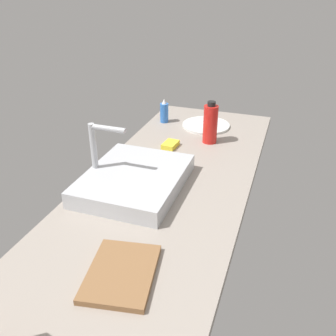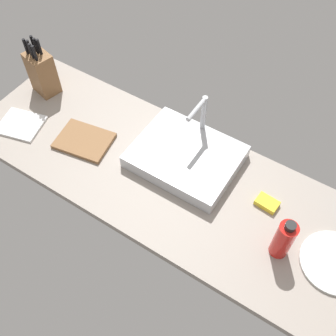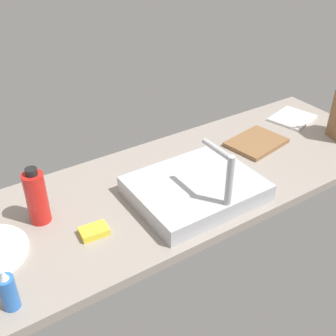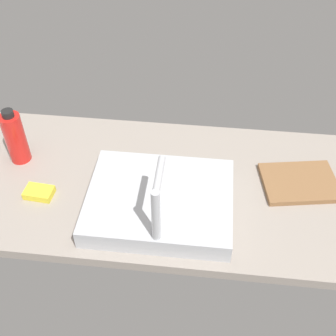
{
  "view_description": "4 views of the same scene",
  "coord_description": "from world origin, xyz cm",
  "px_view_note": "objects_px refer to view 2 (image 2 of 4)",
  "views": [
    {
      "loc": [
        -111.19,
        -41.46,
        77.99
      ],
      "look_at": [
        3.71,
        -1.51,
        12.2
      ],
      "focal_mm": 39.15,
      "sensor_mm": 36.0,
      "label": 1
    },
    {
      "loc": [
        50.22,
        -81.82,
        143.46
      ],
      "look_at": [
        -2.04,
        -0.17,
        9.55
      ],
      "focal_mm": 42.57,
      "sensor_mm": 36.0,
      "label": 2
    },
    {
      "loc": [
        74.64,
        107.38,
        95.77
      ],
      "look_at": [
        2.36,
        -3.4,
        8.58
      ],
      "focal_mm": 44.81,
      "sensor_mm": 36.0,
      "label": 3
    },
    {
      "loc": [
        -12.6,
        99.95,
        108.23
      ],
      "look_at": [
        -1.47,
        1.19,
        11.93
      ],
      "focal_mm": 46.87,
      "sensor_mm": 36.0,
      "label": 4
    }
  ],
  "objects_px": {
    "sink_basin": "(186,157)",
    "water_bottle": "(284,239)",
    "dish_towel": "(21,125)",
    "knife_block": "(42,72)",
    "dish_sponge": "(267,203)",
    "cutting_board": "(84,141)",
    "faucet": "(202,117)",
    "dinner_plate": "(335,261)"
  },
  "relations": [
    {
      "from": "sink_basin",
      "to": "dish_sponge",
      "type": "height_order",
      "value": "sink_basin"
    },
    {
      "from": "faucet",
      "to": "water_bottle",
      "type": "xyz_separation_m",
      "value": [
        0.52,
        -0.32,
        -0.05
      ]
    },
    {
      "from": "sink_basin",
      "to": "water_bottle",
      "type": "distance_m",
      "value": 0.54
    },
    {
      "from": "sink_basin",
      "to": "faucet",
      "type": "bearing_deg",
      "value": 94.55
    },
    {
      "from": "faucet",
      "to": "dish_sponge",
      "type": "distance_m",
      "value": 0.45
    },
    {
      "from": "dinner_plate",
      "to": "water_bottle",
      "type": "bearing_deg",
      "value": -160.14
    },
    {
      "from": "sink_basin",
      "to": "dish_towel",
      "type": "height_order",
      "value": "sink_basin"
    },
    {
      "from": "sink_basin",
      "to": "dish_sponge",
      "type": "bearing_deg",
      "value": -1.82
    },
    {
      "from": "dinner_plate",
      "to": "dish_sponge",
      "type": "height_order",
      "value": "dish_sponge"
    },
    {
      "from": "cutting_board",
      "to": "dish_towel",
      "type": "height_order",
      "value": "cutting_board"
    },
    {
      "from": "knife_block",
      "to": "dinner_plate",
      "type": "bearing_deg",
      "value": 9.19
    },
    {
      "from": "cutting_board",
      "to": "water_bottle",
      "type": "xyz_separation_m",
      "value": [
        0.96,
        -0.02,
        0.09
      ]
    },
    {
      "from": "sink_basin",
      "to": "dinner_plate",
      "type": "height_order",
      "value": "sink_basin"
    },
    {
      "from": "dish_towel",
      "to": "faucet",
      "type": "bearing_deg",
      "value": 26.84
    },
    {
      "from": "faucet",
      "to": "dish_towel",
      "type": "bearing_deg",
      "value": -153.16
    },
    {
      "from": "faucet",
      "to": "dish_towel",
      "type": "height_order",
      "value": "faucet"
    },
    {
      "from": "cutting_board",
      "to": "dinner_plate",
      "type": "relative_size",
      "value": 0.94
    },
    {
      "from": "knife_block",
      "to": "dish_towel",
      "type": "height_order",
      "value": "knife_block"
    },
    {
      "from": "water_bottle",
      "to": "dinner_plate",
      "type": "relative_size",
      "value": 0.81
    },
    {
      "from": "knife_block",
      "to": "water_bottle",
      "type": "height_order",
      "value": "knife_block"
    },
    {
      "from": "cutting_board",
      "to": "dish_towel",
      "type": "xyz_separation_m",
      "value": [
        -0.32,
        -0.08,
        -0.0
      ]
    },
    {
      "from": "sink_basin",
      "to": "cutting_board",
      "type": "height_order",
      "value": "sink_basin"
    },
    {
      "from": "dish_sponge",
      "to": "cutting_board",
      "type": "bearing_deg",
      "value": -170.33
    },
    {
      "from": "faucet",
      "to": "knife_block",
      "type": "height_order",
      "value": "knife_block"
    },
    {
      "from": "faucet",
      "to": "knife_block",
      "type": "bearing_deg",
      "value": -170.77
    },
    {
      "from": "sink_basin",
      "to": "faucet",
      "type": "relative_size",
      "value": 1.79
    },
    {
      "from": "sink_basin",
      "to": "cutting_board",
      "type": "xyz_separation_m",
      "value": [
        -0.45,
        -0.16,
        -0.02
      ]
    },
    {
      "from": "water_bottle",
      "to": "dish_sponge",
      "type": "distance_m",
      "value": 0.22
    },
    {
      "from": "knife_block",
      "to": "dish_sponge",
      "type": "relative_size",
      "value": 3.27
    },
    {
      "from": "water_bottle",
      "to": "dish_towel",
      "type": "bearing_deg",
      "value": -177.16
    },
    {
      "from": "knife_block",
      "to": "cutting_board",
      "type": "relative_size",
      "value": 1.22
    },
    {
      "from": "faucet",
      "to": "dinner_plate",
      "type": "relative_size",
      "value": 0.97
    },
    {
      "from": "dish_towel",
      "to": "dish_sponge",
      "type": "distance_m",
      "value": 1.18
    },
    {
      "from": "dish_towel",
      "to": "dish_sponge",
      "type": "bearing_deg",
      "value": 11.07
    },
    {
      "from": "cutting_board",
      "to": "dinner_plate",
      "type": "height_order",
      "value": "cutting_board"
    },
    {
      "from": "faucet",
      "to": "dinner_plate",
      "type": "height_order",
      "value": "faucet"
    },
    {
      "from": "water_bottle",
      "to": "cutting_board",
      "type": "bearing_deg",
      "value": 178.82
    },
    {
      "from": "dish_sponge",
      "to": "faucet",
      "type": "bearing_deg",
      "value": 159.08
    },
    {
      "from": "cutting_board",
      "to": "sink_basin",
      "type": "bearing_deg",
      "value": 19.19
    },
    {
      "from": "knife_block",
      "to": "dish_sponge",
      "type": "bearing_deg",
      "value": 12.41
    },
    {
      "from": "water_bottle",
      "to": "dinner_plate",
      "type": "height_order",
      "value": "water_bottle"
    },
    {
      "from": "knife_block",
      "to": "dish_sponge",
      "type": "xyz_separation_m",
      "value": [
        1.21,
        -0.02,
        -0.1
      ]
    }
  ]
}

